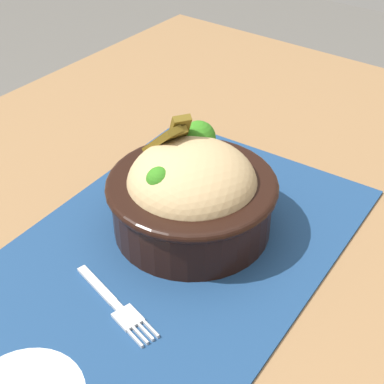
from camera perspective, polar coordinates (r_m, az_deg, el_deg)
name	(u,v)px	position (r m, az deg, el deg)	size (l,w,h in m)	color
table	(169,304)	(0.67, -2.24, -10.93)	(1.22, 0.91, 0.74)	olive
placemat	(174,248)	(0.64, -1.73, -5.47)	(0.46, 0.31, 0.00)	navy
bowl	(192,193)	(0.64, -0.02, -0.07)	(0.19, 0.19, 0.13)	black
fork	(117,306)	(0.58, -7.35, -11.00)	(0.04, 0.12, 0.00)	#BDBDBD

